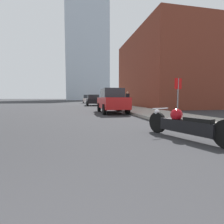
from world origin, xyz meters
The scene contains 9 objects.
sidewalk centered at (5.58, 40.00, 0.07)m, with size 3.09×240.00×0.15m.
brick_storefront centered at (12.29, 20.19, 4.38)m, with size 9.94×13.90×8.75m.
distant_tower centered at (6.67, 94.83, 26.67)m, with size 20.92×20.92×53.35m.
motorcycle centered at (3.28, 3.78, 0.39)m, with size 1.05×2.61×0.79m.
parked_car_red centered at (3.07, 12.18, 0.89)m, with size 1.77×4.25×1.77m.
parked_car_black centered at (2.94, 24.75, 0.78)m, with size 1.92×3.90×1.54m.
parked_car_white centered at (2.94, 37.32, 0.85)m, with size 2.02×3.98×1.73m.
stop_sign centered at (6.10, 8.57, 1.54)m, with size 0.57×0.26×2.04m.
pedestrian centered at (5.57, 16.53, 0.96)m, with size 0.36×0.22×1.59m.
Camera 1 is at (0.46, -0.31, 1.10)m, focal length 28.00 mm.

